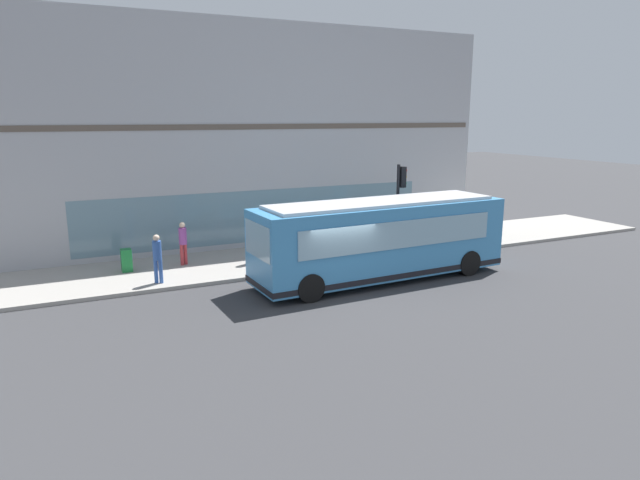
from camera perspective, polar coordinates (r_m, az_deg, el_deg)
ground at (r=20.08m, az=1.37°, el=-5.29°), size 120.00×120.00×0.00m
sidewalk_curb at (r=24.42m, az=-3.92°, el=-1.88°), size 4.74×40.00×0.15m
building_corner at (r=28.83m, az=-8.16°, el=10.46°), size 6.26×23.90×10.34m
city_bus_nearside at (r=21.29m, az=6.21°, el=0.01°), size 2.92×10.13×3.07m
traffic_light_near_corner at (r=24.55m, az=8.21°, el=4.87°), size 0.32×0.49×3.98m
fire_hydrant at (r=25.67m, az=2.27°, el=-0.14°), size 0.35×0.35×0.74m
pedestrian_by_light_pole at (r=21.14m, az=-16.30°, el=-1.50°), size 0.32×0.32×1.82m
pedestrian_near_building_entrance at (r=23.49m, az=-13.85°, el=-0.02°), size 0.32×0.32×1.79m
pedestrian_walking_along_curb at (r=23.26m, az=-6.84°, el=-0.12°), size 0.32×0.32×1.63m
pedestrian_near_hydrant at (r=27.91m, az=7.74°, el=2.03°), size 0.32×0.32×1.67m
newspaper_vending_box at (r=23.26m, az=-19.18°, el=-1.96°), size 0.44×0.42×0.90m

